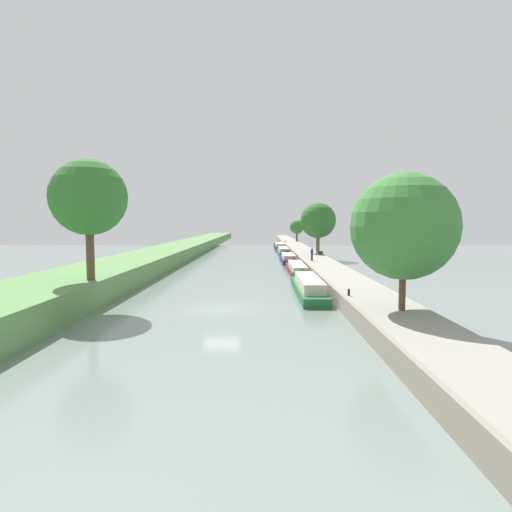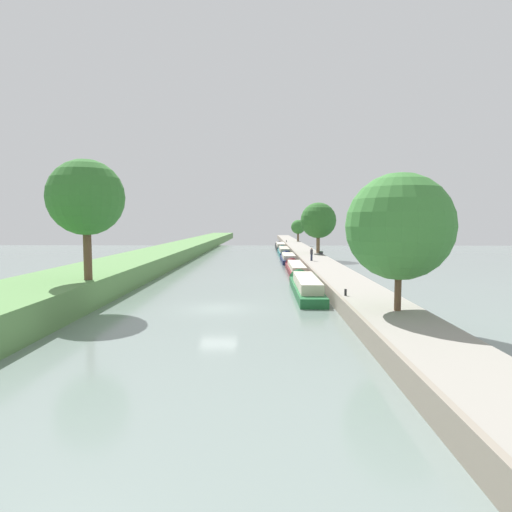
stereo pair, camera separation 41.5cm
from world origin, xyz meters
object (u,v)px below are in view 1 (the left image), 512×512
Objects in this scene: narrowboat_navy at (288,258)px; mooring_bollard_near at (349,292)px; narrowboat_green at (307,286)px; narrowboat_maroon at (296,269)px; person_walking at (312,254)px; narrowboat_black at (279,246)px; park_bench at (321,252)px; narrowboat_teal at (283,251)px; mooring_bollard_far at (285,241)px.

mooring_bollard_near reaches higher than narrowboat_navy.
narrowboat_green is at bearing 104.44° from mooring_bollard_near.
person_walking reaches higher than narrowboat_maroon.
narrowboat_black is at bearing 90.04° from narrowboat_maroon.
narrowboat_green is 60.82m from narrowboat_black.
park_bench is at bearing 71.33° from narrowboat_maroon.
park_bench is at bearing -81.26° from narrowboat_black.
narrowboat_navy is 37.02m from mooring_bollard_near.
person_walking is (2.34, -25.77, 1.42)m from narrowboat_teal.
narrowboat_navy is at bearing 102.04° from person_walking.
park_bench is (4.91, -31.94, 0.88)m from narrowboat_black.
person_walking is (2.37, -11.09, 1.47)m from narrowboat_navy.
narrowboat_green is 44.09m from narrowboat_teal.
narrowboat_teal is (0.03, 14.68, 0.05)m from narrowboat_navy.
mooring_bollard_far is at bearing 85.81° from narrowboat_teal.
park_bench is at bearing -72.04° from narrowboat_teal.
mooring_bollard_far is at bearing 88.36° from narrowboat_green.
mooring_bollard_far is 39.41m from park_bench.
narrowboat_teal is at bearing 95.18° from person_walking.
narrowboat_black reaches higher than narrowboat_maroon.
narrowboat_navy is 38.79m from mooring_bollard_far.
person_walking is at bearing -103.81° from park_bench.
narrowboat_green is 30.09× the size of mooring_bollard_far.
narrowboat_black is 42.58m from person_walking.
mooring_bollard_near reaches higher than narrowboat_black.
narrowboat_maroon is at bearing 94.44° from mooring_bollard_near.
mooring_bollard_far is (1.76, 24.07, 0.78)m from narrowboat_teal.
narrowboat_navy is 31.41m from narrowboat_black.
person_walking is 1.11× the size of park_bench.
park_bench is at bearing 76.19° from person_walking.
person_walking reaches higher than mooring_bollard_far.
mooring_bollard_far is (1.79, 38.74, 0.82)m from narrowboat_navy.
mooring_bollard_far is at bearing 90.00° from mooring_bollard_near.
narrowboat_teal is at bearing 90.10° from narrowboat_maroon.
narrowboat_green is 18.55m from person_walking.
mooring_bollard_near is at bearing -94.97° from park_bench.
park_bench is (4.93, -15.22, 0.90)m from narrowboat_teal.
narrowboat_maroon is 14.97m from narrowboat_navy.
person_walking reaches higher than park_bench.
narrowboat_black is 37.83× the size of mooring_bollard_near.
mooring_bollard_far is (0.00, 75.72, 0.00)m from mooring_bollard_near.
mooring_bollard_far is (1.71, 53.71, 0.80)m from narrowboat_maroon.
mooring_bollard_near is at bearing -90.00° from mooring_bollard_far.
narrowboat_teal reaches higher than narrowboat_maroon.
narrowboat_navy is 5.08m from park_bench.
narrowboat_black is at bearing 91.46° from mooring_bollard_near.
narrowboat_navy is 8.06× the size of park_bench.
narrowboat_black reaches higher than narrowboat_teal.
narrowboat_navy is 14.68m from narrowboat_teal.
narrowboat_teal is 51.69m from mooring_bollard_near.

